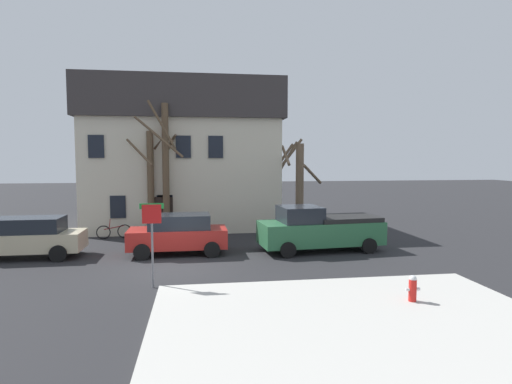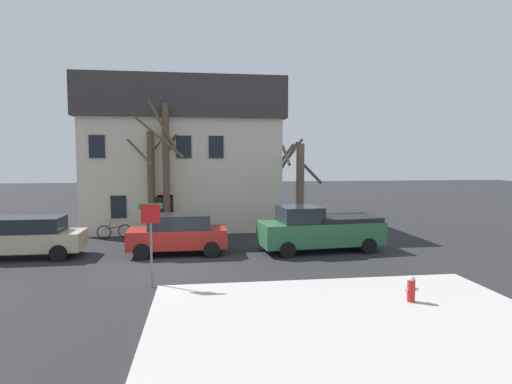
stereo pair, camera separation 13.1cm
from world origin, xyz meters
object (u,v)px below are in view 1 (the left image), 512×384
at_px(car_beige_wagon, 24,237).
at_px(bicycle_leaning, 114,231).
at_px(fire_hydrant, 413,288).
at_px(tree_bare_mid, 166,165).
at_px(tree_bare_far, 297,181).
at_px(tree_bare_near, 152,179).
at_px(building_main, 184,154).
at_px(street_sign_pole, 152,229).
at_px(pickup_truck_green, 319,229).
at_px(car_red_wagon, 178,234).

bearing_deg(car_beige_wagon, bicycle_leaning, 54.31).
bearing_deg(fire_hydrant, tree_bare_mid, 123.37).
height_order(car_beige_wagon, fire_hydrant, car_beige_wagon).
height_order(tree_bare_mid, tree_bare_far, tree_bare_mid).
xyz_separation_m(tree_bare_mid, fire_hydrant, (7.65, -11.62, -3.30)).
height_order(tree_bare_near, car_beige_wagon, tree_bare_near).
distance_m(building_main, street_sign_pole, 13.89).
bearing_deg(fire_hydrant, street_sign_pole, 160.17).
relative_size(tree_bare_mid, fire_hydrant, 9.52).
relative_size(tree_bare_near, tree_bare_far, 1.05).
xyz_separation_m(tree_bare_mid, street_sign_pole, (0.20, -8.93, -1.89)).
xyz_separation_m(pickup_truck_green, fire_hydrant, (0.56, -7.24, -0.48)).
bearing_deg(street_sign_pole, tree_bare_near, 95.82).
bearing_deg(tree_bare_near, car_beige_wagon, -137.54).
distance_m(tree_bare_mid, pickup_truck_green, 8.80).
bearing_deg(pickup_truck_green, car_red_wagon, 178.42).
relative_size(car_beige_wagon, car_red_wagon, 1.13).
bearing_deg(street_sign_pole, car_red_wagon, 82.67).
distance_m(tree_bare_near, street_sign_pole, 9.38).
bearing_deg(pickup_truck_green, bicycle_leaning, 156.35).
bearing_deg(building_main, car_beige_wagon, -126.09).
xyz_separation_m(tree_bare_far, car_red_wagon, (-6.49, -4.90, -1.96)).
relative_size(pickup_truck_green, street_sign_pole, 2.06).
bearing_deg(tree_bare_mid, building_main, 79.72).
height_order(pickup_truck_green, street_sign_pole, street_sign_pole).
bearing_deg(pickup_truck_green, tree_bare_mid, 148.31).
xyz_separation_m(building_main, tree_bare_mid, (-0.85, -4.71, -0.63)).
bearing_deg(tree_bare_near, tree_bare_far, 2.69).
distance_m(tree_bare_far, fire_hydrant, 12.55).
bearing_deg(car_beige_wagon, car_red_wagon, -1.16).
bearing_deg(tree_bare_near, tree_bare_mid, -23.31).
relative_size(tree_bare_near, car_red_wagon, 1.33).
distance_m(car_red_wagon, pickup_truck_green, 6.29).
xyz_separation_m(tree_bare_mid, car_beige_wagon, (-5.55, -4.07, -2.92)).
distance_m(pickup_truck_green, fire_hydrant, 7.28).
distance_m(car_beige_wagon, street_sign_pole, 7.60).
xyz_separation_m(tree_bare_mid, car_red_wagon, (0.81, -4.20, -2.90)).
bearing_deg(car_red_wagon, car_beige_wagon, 178.84).
bearing_deg(car_beige_wagon, pickup_truck_green, -1.37).
relative_size(tree_bare_mid, tree_bare_far, 1.33).
distance_m(tree_bare_near, fire_hydrant, 14.83).
relative_size(tree_bare_far, street_sign_pole, 1.96).
relative_size(tree_bare_far, pickup_truck_green, 0.95).
xyz_separation_m(tree_bare_near, street_sign_pole, (0.94, -9.25, -1.17)).
xyz_separation_m(tree_bare_far, fire_hydrant, (0.36, -12.32, -2.36)).
bearing_deg(bicycle_leaning, tree_bare_far, 4.55).
height_order(tree_bare_near, fire_hydrant, tree_bare_near).
height_order(tree_bare_near, street_sign_pole, tree_bare_near).
bearing_deg(bicycle_leaning, street_sign_pole, -71.90).
bearing_deg(bicycle_leaning, car_beige_wagon, -125.69).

